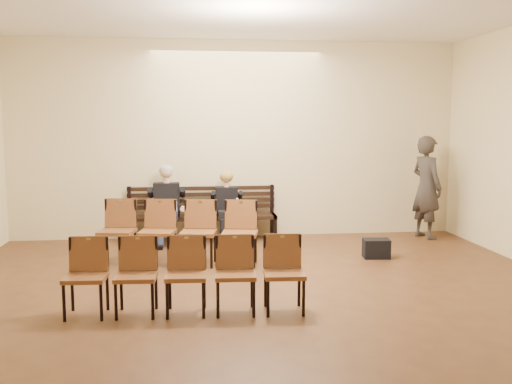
{
  "coord_description": "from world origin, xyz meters",
  "views": [
    {
      "loc": [
        -0.84,
        -5.2,
        2.09
      ],
      "look_at": [
        0.24,
        4.05,
        0.92
      ],
      "focal_mm": 40.0,
      "sensor_mm": 36.0,
      "label": 1
    }
  ],
  "objects_px": {
    "seated_man": "(167,205)",
    "laptop": "(168,212)",
    "seated_woman": "(227,211)",
    "water_bottle": "(237,211)",
    "chair_row_front": "(178,233)",
    "bench": "(202,228)",
    "bag": "(376,248)",
    "passerby": "(427,180)",
    "chair_row_back": "(186,276)"
  },
  "relations": [
    {
      "from": "laptop",
      "to": "bench",
      "type": "bearing_deg",
      "value": 22.08
    },
    {
      "from": "seated_woman",
      "to": "laptop",
      "type": "distance_m",
      "value": 1.03
    },
    {
      "from": "bench",
      "to": "chair_row_back",
      "type": "distance_m",
      "value": 3.81
    },
    {
      "from": "seated_woman",
      "to": "laptop",
      "type": "bearing_deg",
      "value": -170.84
    },
    {
      "from": "water_bottle",
      "to": "laptop",
      "type": "bearing_deg",
      "value": 176.57
    },
    {
      "from": "bag",
      "to": "passerby",
      "type": "height_order",
      "value": "passerby"
    },
    {
      "from": "seated_woman",
      "to": "passerby",
      "type": "height_order",
      "value": "passerby"
    },
    {
      "from": "bench",
      "to": "bag",
      "type": "distance_m",
      "value": 3.06
    },
    {
      "from": "bag",
      "to": "chair_row_back",
      "type": "xyz_separation_m",
      "value": [
        -2.88,
        -2.23,
        0.28
      ]
    },
    {
      "from": "laptop",
      "to": "seated_woman",
      "type": "bearing_deg",
      "value": 5.3
    },
    {
      "from": "chair_row_back",
      "to": "passerby",
      "type": "bearing_deg",
      "value": 43.25
    },
    {
      "from": "bag",
      "to": "chair_row_back",
      "type": "distance_m",
      "value": 3.65
    },
    {
      "from": "laptop",
      "to": "chair_row_back",
      "type": "xyz_separation_m",
      "value": [
        0.33,
        -3.51,
        -0.14
      ]
    },
    {
      "from": "bag",
      "to": "chair_row_back",
      "type": "bearing_deg",
      "value": -142.29
    },
    {
      "from": "seated_woman",
      "to": "chair_row_front",
      "type": "xyz_separation_m",
      "value": [
        -0.82,
        -1.51,
        -0.07
      ]
    },
    {
      "from": "water_bottle",
      "to": "chair_row_back",
      "type": "height_order",
      "value": "chair_row_back"
    },
    {
      "from": "seated_woman",
      "to": "bag",
      "type": "distance_m",
      "value": 2.66
    },
    {
      "from": "bag",
      "to": "chair_row_back",
      "type": "relative_size",
      "value": 0.15
    },
    {
      "from": "laptop",
      "to": "chair_row_front",
      "type": "bearing_deg",
      "value": -85.54
    },
    {
      "from": "bench",
      "to": "seated_man",
      "type": "bearing_deg",
      "value": -168.74
    },
    {
      "from": "seated_woman",
      "to": "water_bottle",
      "type": "bearing_deg",
      "value": -55.8
    },
    {
      "from": "seated_man",
      "to": "bag",
      "type": "height_order",
      "value": "seated_man"
    },
    {
      "from": "bench",
      "to": "water_bottle",
      "type": "height_order",
      "value": "water_bottle"
    },
    {
      "from": "chair_row_back",
      "to": "water_bottle",
      "type": "bearing_deg",
      "value": 79.13
    },
    {
      "from": "laptop",
      "to": "bag",
      "type": "xyz_separation_m",
      "value": [
        3.21,
        -1.28,
        -0.42
      ]
    },
    {
      "from": "laptop",
      "to": "passerby",
      "type": "relative_size",
      "value": 0.15
    },
    {
      "from": "seated_woman",
      "to": "chair_row_front",
      "type": "bearing_deg",
      "value": -118.39
    },
    {
      "from": "laptop",
      "to": "chair_row_back",
      "type": "distance_m",
      "value": 3.53
    },
    {
      "from": "seated_woman",
      "to": "water_bottle",
      "type": "height_order",
      "value": "seated_woman"
    },
    {
      "from": "seated_man",
      "to": "water_bottle",
      "type": "distance_m",
      "value": 1.22
    },
    {
      "from": "bench",
      "to": "bag",
      "type": "xyz_separation_m",
      "value": [
        2.62,
        -1.57,
        -0.08
      ]
    },
    {
      "from": "bench",
      "to": "bag",
      "type": "height_order",
      "value": "bench"
    },
    {
      "from": "seated_man",
      "to": "chair_row_front",
      "type": "xyz_separation_m",
      "value": [
        0.22,
        -1.51,
        -0.19
      ]
    },
    {
      "from": "seated_woman",
      "to": "passerby",
      "type": "relative_size",
      "value": 0.52
    },
    {
      "from": "water_bottle",
      "to": "passerby",
      "type": "height_order",
      "value": "passerby"
    },
    {
      "from": "passerby",
      "to": "chair_row_front",
      "type": "distance_m",
      "value": 4.64
    },
    {
      "from": "water_bottle",
      "to": "chair_row_front",
      "type": "height_order",
      "value": "chair_row_front"
    },
    {
      "from": "seated_man",
      "to": "bag",
      "type": "relative_size",
      "value": 3.34
    },
    {
      "from": "bench",
      "to": "water_bottle",
      "type": "bearing_deg",
      "value": -30.98
    },
    {
      "from": "seated_man",
      "to": "laptop",
      "type": "distance_m",
      "value": 0.19
    },
    {
      "from": "seated_man",
      "to": "seated_woman",
      "type": "height_order",
      "value": "seated_man"
    },
    {
      "from": "chair_row_front",
      "to": "passerby",
      "type": "bearing_deg",
      "value": 28.54
    },
    {
      "from": "bench",
      "to": "chair_row_front",
      "type": "bearing_deg",
      "value": -103.32
    },
    {
      "from": "chair_row_front",
      "to": "laptop",
      "type": "bearing_deg",
      "value": 108.67
    },
    {
      "from": "bag",
      "to": "seated_woman",
      "type": "bearing_deg",
      "value": 146.61
    },
    {
      "from": "water_bottle",
      "to": "chair_row_front",
      "type": "bearing_deg",
      "value": -127.37
    },
    {
      "from": "laptop",
      "to": "water_bottle",
      "type": "xyz_separation_m",
      "value": [
        1.17,
        -0.07,
        0.0
      ]
    },
    {
      "from": "laptop",
      "to": "bag",
      "type": "relative_size",
      "value": 0.79
    },
    {
      "from": "passerby",
      "to": "chair_row_back",
      "type": "distance_m",
      "value": 5.6
    },
    {
      "from": "laptop",
      "to": "passerby",
      "type": "distance_m",
      "value": 4.6
    }
  ]
}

